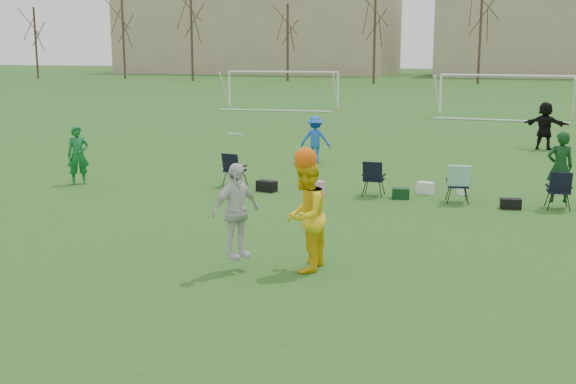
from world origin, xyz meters
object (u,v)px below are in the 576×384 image
at_px(fielder_green_near, 78,155).
at_px(goal_mid, 506,84).
at_px(fielder_blue, 315,139).
at_px(center_contest, 283,213).
at_px(goal_left, 283,79).
at_px(fielder_black, 545,126).

xyz_separation_m(fielder_green_near, goal_mid, (11.22, 25.07, 1.06)).
distance_m(fielder_blue, center_contest, 12.50).
bearing_deg(goal_left, fielder_black, -48.43).
relative_size(center_contest, goal_mid, 0.34).
bearing_deg(goal_mid, goal_left, 175.87).
bearing_deg(fielder_black, fielder_green_near, 59.72).
xyz_separation_m(fielder_black, goal_left, (-15.91, 15.06, 0.98)).
bearing_deg(goal_mid, center_contest, -91.23).
distance_m(fielder_blue, fielder_black, 9.69).
height_order(fielder_blue, goal_mid, goal_mid).
height_order(fielder_black, goal_left, goal_left).
height_order(fielder_green_near, goal_left, goal_left).
relative_size(goal_left, goal_mid, 1.00).
bearing_deg(fielder_green_near, goal_left, 58.70).
relative_size(fielder_black, goal_mid, 0.25).
relative_size(fielder_blue, fielder_black, 0.87).
bearing_deg(goal_mid, fielder_blue, -102.83).
height_order(fielder_green_near, fielder_blue, fielder_green_near).
distance_m(fielder_green_near, goal_mid, 27.49).
distance_m(center_contest, goal_left, 34.99).
height_order(goal_left, goal_mid, same).
xyz_separation_m(fielder_green_near, center_contest, (8.37, -6.08, 0.20)).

